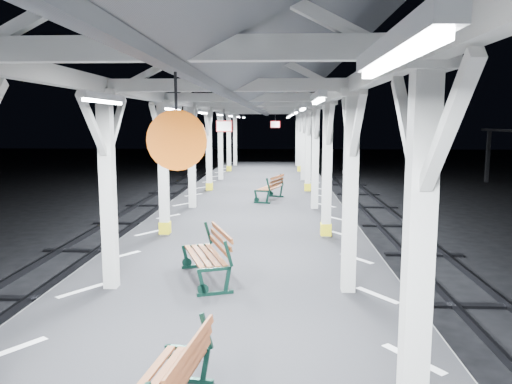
{
  "coord_description": "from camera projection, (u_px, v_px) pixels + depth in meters",
  "views": [
    {
      "loc": [
        0.84,
        -10.08,
        3.8
      ],
      "look_at": [
        0.31,
        1.25,
        2.2
      ],
      "focal_mm": 35.0,
      "sensor_mm": 36.0,
      "label": 1
    }
  ],
  "objects": [
    {
      "name": "bench_far",
      "position": [
        272.0,
        187.0,
        17.88
      ],
      "size": [
        1.06,
        1.76,
        0.9
      ],
      "rotation": [
        0.0,
        0.0,
        -0.3
      ],
      "color": "black",
      "rests_on": "platform"
    },
    {
      "name": "platform",
      "position": [
        238.0,
        280.0,
        10.47
      ],
      "size": [
        6.0,
        50.0,
        1.0
      ],
      "primitive_type": "cube",
      "color": "black",
      "rests_on": "ground"
    },
    {
      "name": "track_left",
      "position": [
        8.0,
        296.0,
        10.76
      ],
      "size": [
        2.2,
        60.0,
        0.16
      ],
      "color": "#2D2D33",
      "rests_on": "ground"
    },
    {
      "name": "bench_mid",
      "position": [
        211.0,
        253.0,
        8.85
      ],
      "size": [
        1.14,
        1.78,
        0.91
      ],
      "rotation": [
        0.0,
        0.0,
        0.34
      ],
      "color": "black",
      "rests_on": "platform"
    },
    {
      "name": "track_right",
      "position": [
        480.0,
        303.0,
        10.3
      ],
      "size": [
        2.2,
        60.0,
        0.16
      ],
      "color": "#2D2D33",
      "rests_on": "ground"
    },
    {
      "name": "ground",
      "position": [
        238.0,
        303.0,
        10.54
      ],
      "size": [
        120.0,
        120.0,
        0.0
      ],
      "primitive_type": "plane",
      "color": "black",
      "rests_on": "ground"
    },
    {
      "name": "canopy",
      "position": [
        237.0,
        83.0,
        9.89
      ],
      "size": [
        5.4,
        49.0,
        4.65
      ],
      "color": "beige",
      "rests_on": "platform"
    },
    {
      "name": "bench_near",
      "position": [
        173.0,
        379.0,
        4.62
      ],
      "size": [
        0.76,
        1.56,
        0.81
      ],
      "rotation": [
        0.0,
        0.0,
        -0.14
      ],
      "color": "black",
      "rests_on": "platform"
    },
    {
      "name": "hazard_stripes_right",
      "position": [
        356.0,
        258.0,
        10.28
      ],
      "size": [
        1.0,
        48.0,
        0.01
      ],
      "primitive_type": "cube",
      "color": "silver",
      "rests_on": "platform"
    },
    {
      "name": "hazard_stripes_left",
      "position": [
        122.0,
        256.0,
        10.51
      ],
      "size": [
        1.0,
        48.0,
        0.01
      ],
      "primitive_type": "cube",
      "color": "silver",
      "rests_on": "platform"
    }
  ]
}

